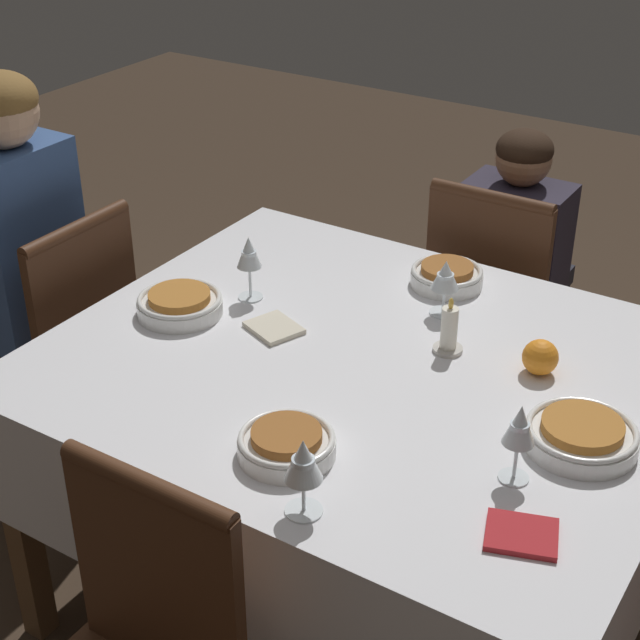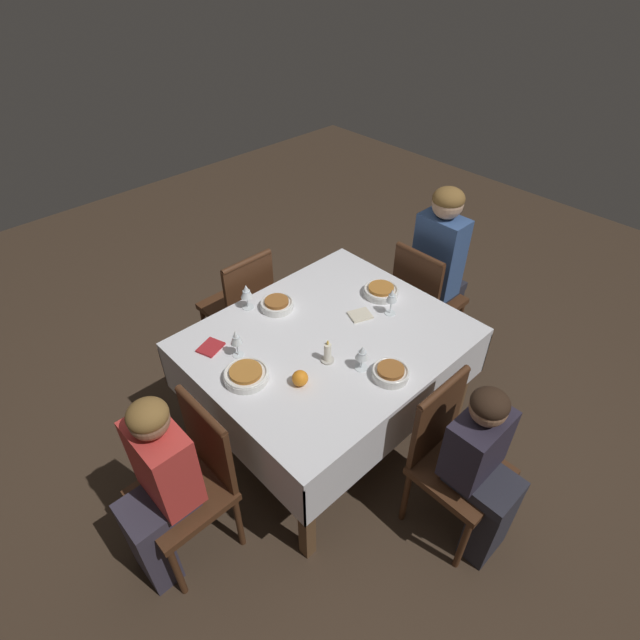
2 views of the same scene
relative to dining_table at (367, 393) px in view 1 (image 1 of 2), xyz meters
The scene contains 18 objects.
ground_plane 0.64m from the dining_table, ahead, with size 8.00×8.00×0.00m, color #3D2D21.
dining_table is the anchor object (origin of this frame).
chair_west 0.95m from the dining_table, behind, with size 0.39×0.39×0.89m.
chair_north 0.84m from the dining_table, 91.77° to the left, with size 0.39×0.39×0.89m.
person_adult_denim 1.08m from the dining_table, behind, with size 0.34×0.30×1.23m.
person_child_dark 0.99m from the dining_table, 91.48° to the left, with size 0.30×0.33×1.00m.
bowl_west 0.50m from the dining_table, behind, with size 0.21×0.21×0.06m.
wine_glass_west 0.45m from the dining_table, 165.72° to the left, with size 0.06×0.06×0.16m.
bowl_north 0.44m from the dining_table, 91.77° to the left, with size 0.18×0.18×0.06m.
wine_glass_north 0.34m from the dining_table, 80.94° to the left, with size 0.07×0.07×0.14m.
bowl_east 0.52m from the dining_table, ahead, with size 0.22×0.22×0.06m.
wine_glass_east 0.52m from the dining_table, 25.92° to the right, with size 0.06×0.06×0.16m.
bowl_south 0.40m from the dining_table, 84.09° to the right, with size 0.19×0.19×0.06m.
wine_glass_south 0.56m from the dining_table, 72.58° to the right, with size 0.07×0.07×0.16m.
candle_centerpiece 0.23m from the dining_table, 45.26° to the left, with size 0.07×0.07×0.14m.
orange_fruit 0.39m from the dining_table, 24.98° to the left, with size 0.08×0.08×0.08m, color orange.
napkin_red_folded 0.27m from the dining_table, behind, with size 0.15×0.14×0.01m.
napkin_spare_side 0.62m from the dining_table, 34.77° to the right, with size 0.15×0.14×0.01m.
Camera 1 is at (0.90, -1.61, 1.89)m, focal length 55.00 mm.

